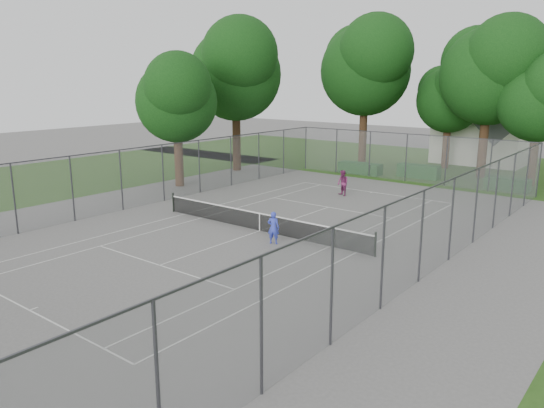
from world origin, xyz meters
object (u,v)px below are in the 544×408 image
Objects in this scene: girl_player at (273,228)px; house at (484,121)px; tennis_net at (260,221)px; woman_player at (343,183)px.

house is at bearing -110.79° from girl_player.
tennis_net is 2.19m from girl_player.
house is 5.62× the size of woman_player.
girl_player is at bearing -33.44° from tennis_net.
tennis_net is at bearing -60.25° from woman_player.
tennis_net is 7.75× the size of woman_player.
house is 20.17m from woman_player.
house reaches higher than woman_player.
woman_player is (-1.03, 9.72, 0.32)m from tennis_net.
tennis_net is 29.73m from house.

